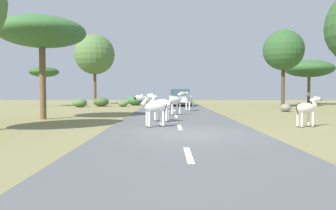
{
  "coord_description": "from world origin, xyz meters",
  "views": [
    {
      "loc": [
        -0.8,
        -11.89,
        1.6
      ],
      "look_at": [
        -0.78,
        10.15,
        0.65
      ],
      "focal_mm": 35.08,
      "sensor_mm": 36.0,
      "label": 1
    }
  ],
  "objects_px": {
    "bush_3": "(79,103)",
    "zebra_0": "(189,99)",
    "zebra_3": "(307,108)",
    "bush_1": "(135,101)",
    "tree_1": "(44,73)",
    "tree_4": "(94,55)",
    "zebra_2": "(160,104)",
    "zebra_4": "(175,101)",
    "tree_5": "(309,69)",
    "bush_2": "(123,104)",
    "bush_0": "(101,102)",
    "car_0": "(181,98)",
    "car_1": "(177,97)",
    "tree_6": "(42,33)",
    "zebra_1": "(153,107)",
    "tree_0": "(283,50)",
    "rock_0": "(285,108)"
  },
  "relations": [
    {
      "from": "bush_3",
      "to": "zebra_0",
      "type": "bearing_deg",
      "value": -33.38
    },
    {
      "from": "zebra_0",
      "to": "zebra_3",
      "type": "xyz_separation_m",
      "value": [
        4.49,
        -10.94,
        -0.13
      ]
    },
    {
      "from": "bush_1",
      "to": "bush_3",
      "type": "height_order",
      "value": "bush_1"
    },
    {
      "from": "tree_1",
      "to": "tree_4",
      "type": "xyz_separation_m",
      "value": [
        4.0,
        5.45,
        2.44
      ]
    },
    {
      "from": "zebra_2",
      "to": "zebra_4",
      "type": "relative_size",
      "value": 0.96
    },
    {
      "from": "tree_5",
      "to": "bush_3",
      "type": "xyz_separation_m",
      "value": [
        -24.78,
        -5.39,
        -3.69
      ]
    },
    {
      "from": "bush_2",
      "to": "zebra_3",
      "type": "bearing_deg",
      "value": -60.25
    },
    {
      "from": "zebra_4",
      "to": "bush_0",
      "type": "xyz_separation_m",
      "value": [
        -7.38,
        12.42,
        -0.49
      ]
    },
    {
      "from": "zebra_0",
      "to": "tree_4",
      "type": "relative_size",
      "value": 0.18
    },
    {
      "from": "car_0",
      "to": "bush_3",
      "type": "relative_size",
      "value": 3.08
    },
    {
      "from": "car_1",
      "to": "bush_2",
      "type": "height_order",
      "value": "car_1"
    },
    {
      "from": "zebra_0",
      "to": "tree_4",
      "type": "xyz_separation_m",
      "value": [
        -10.36,
        13.83,
        4.96
      ]
    },
    {
      "from": "zebra_4",
      "to": "bush_0",
      "type": "relative_size",
      "value": 0.97
    },
    {
      "from": "bush_1",
      "to": "bush_2",
      "type": "height_order",
      "value": "bush_1"
    },
    {
      "from": "tree_6",
      "to": "tree_1",
      "type": "bearing_deg",
      "value": 110.39
    },
    {
      "from": "car_1",
      "to": "tree_1",
      "type": "xyz_separation_m",
      "value": [
        -13.86,
        -5.75,
        2.63
      ]
    },
    {
      "from": "zebra_0",
      "to": "zebra_1",
      "type": "xyz_separation_m",
      "value": [
        -2.27,
        -11.41,
        -0.05
      ]
    },
    {
      "from": "bush_0",
      "to": "tree_0",
      "type": "bearing_deg",
      "value": -5.53
    },
    {
      "from": "zebra_0",
      "to": "bush_1",
      "type": "relative_size",
      "value": 0.86
    },
    {
      "from": "zebra_0",
      "to": "tree_4",
      "type": "distance_m",
      "value": 17.98
    },
    {
      "from": "zebra_4",
      "to": "car_1",
      "type": "xyz_separation_m",
      "value": [
        0.65,
        18.21,
        -0.12
      ]
    },
    {
      "from": "zebra_1",
      "to": "bush_0",
      "type": "relative_size",
      "value": 0.91
    },
    {
      "from": "zebra_1",
      "to": "car_0",
      "type": "distance_m",
      "value": 20.02
    },
    {
      "from": "zebra_3",
      "to": "tree_5",
      "type": "height_order",
      "value": "tree_5"
    },
    {
      "from": "zebra_4",
      "to": "car_1",
      "type": "distance_m",
      "value": 18.23
    },
    {
      "from": "car_0",
      "to": "tree_5",
      "type": "height_order",
      "value": "tree_5"
    },
    {
      "from": "car_0",
      "to": "bush_2",
      "type": "distance_m",
      "value": 5.99
    },
    {
      "from": "tree_5",
      "to": "bush_3",
      "type": "height_order",
      "value": "tree_5"
    },
    {
      "from": "tree_6",
      "to": "rock_0",
      "type": "relative_size",
      "value": 6.83
    },
    {
      "from": "tree_0",
      "to": "zebra_1",
      "type": "bearing_deg",
      "value": -123.31
    },
    {
      "from": "zebra_1",
      "to": "car_0",
      "type": "relative_size",
      "value": 0.33
    },
    {
      "from": "car_1",
      "to": "tree_0",
      "type": "bearing_deg",
      "value": 139.68
    },
    {
      "from": "car_0",
      "to": "zebra_4",
      "type": "bearing_deg",
      "value": 86.29
    },
    {
      "from": "car_1",
      "to": "bush_2",
      "type": "relative_size",
      "value": 4.63
    },
    {
      "from": "zebra_1",
      "to": "tree_1",
      "type": "bearing_deg",
      "value": 5.7
    },
    {
      "from": "zebra_1",
      "to": "bush_3",
      "type": "xyz_separation_m",
      "value": [
        -8.03,
        18.19,
        -0.48
      ]
    },
    {
      "from": "car_1",
      "to": "tree_1",
      "type": "relative_size",
      "value": 1.09
    },
    {
      "from": "zebra_2",
      "to": "tree_0",
      "type": "relative_size",
      "value": 0.2
    },
    {
      "from": "zebra_2",
      "to": "car_0",
      "type": "bearing_deg",
      "value": 24.23
    },
    {
      "from": "car_0",
      "to": "bush_2",
      "type": "bearing_deg",
      "value": 7.64
    },
    {
      "from": "car_1",
      "to": "tree_4",
      "type": "bearing_deg",
      "value": -1.7
    },
    {
      "from": "car_0",
      "to": "bush_3",
      "type": "xyz_separation_m",
      "value": [
        -10.02,
        -1.73,
        -0.42
      ]
    },
    {
      "from": "tree_0",
      "to": "car_0",
      "type": "bearing_deg",
      "value": 168.88
    },
    {
      "from": "tree_1",
      "to": "tree_5",
      "type": "xyz_separation_m",
      "value": [
        28.84,
        3.79,
        0.64
      ]
    },
    {
      "from": "zebra_1",
      "to": "tree_4",
      "type": "height_order",
      "value": "tree_4"
    },
    {
      "from": "zebra_3",
      "to": "car_0",
      "type": "distance_m",
      "value": 20.02
    },
    {
      "from": "zebra_1",
      "to": "bush_3",
      "type": "bearing_deg",
      "value": -1.91
    },
    {
      "from": "tree_1",
      "to": "tree_4",
      "type": "relative_size",
      "value": 0.49
    },
    {
      "from": "tree_5",
      "to": "rock_0",
      "type": "xyz_separation_m",
      "value": [
        -7.1,
        -12.44,
        -3.8
      ]
    },
    {
      "from": "tree_1",
      "to": "zebra_0",
      "type": "bearing_deg",
      "value": -30.27
    }
  ]
}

